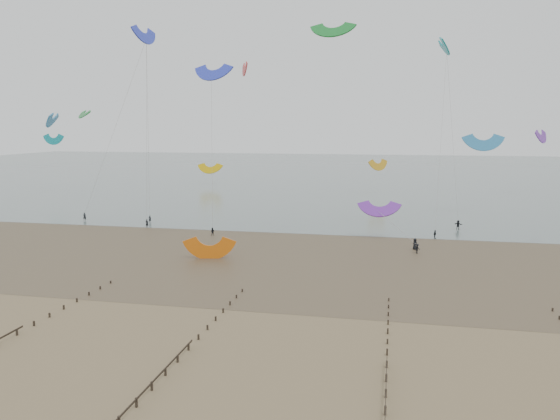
% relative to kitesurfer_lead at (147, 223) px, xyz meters
% --- Properties ---
extents(ground, '(500.00, 500.00, 0.00)m').
position_rel_kitesurfer_lead_xyz_m(ground, '(27.02, -50.50, -0.84)').
color(ground, brown).
rests_on(ground, ground).
extents(sea_and_shore, '(500.00, 665.00, 0.03)m').
position_rel_kitesurfer_lead_xyz_m(sea_and_shore, '(22.94, -16.09, -0.83)').
color(sea_and_shore, '#475654').
rests_on(sea_and_shore, ground).
extents(groynes, '(72.16, 50.16, 1.00)m').
position_rel_kitesurfer_lead_xyz_m(groynes, '(31.02, -69.54, -0.37)').
color(groynes, black).
rests_on(groynes, ground).
extents(kitesurfer_lead, '(0.61, 0.40, 1.68)m').
position_rel_kitesurfer_lead_xyz_m(kitesurfer_lead, '(0.00, 0.00, 0.00)').
color(kitesurfer_lead, black).
rests_on(kitesurfer_lead, ground).
extents(kitesurfers, '(116.10, 24.55, 1.89)m').
position_rel_kitesurfer_lead_xyz_m(kitesurfers, '(53.13, -0.22, 0.04)').
color(kitesurfers, black).
rests_on(kitesurfers, ground).
extents(grounded_kite, '(7.79, 6.60, 3.79)m').
position_rel_kitesurfer_lead_xyz_m(grounded_kite, '(21.33, -22.85, -0.84)').
color(grounded_kite, orange).
rests_on(grounded_kite, ground).
extents(kites_airborne, '(251.32, 106.17, 39.17)m').
position_rel_kitesurfer_lead_xyz_m(kites_airborne, '(13.62, 40.25, 20.04)').
color(kites_airborne, purple).
rests_on(kites_airborne, ground).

